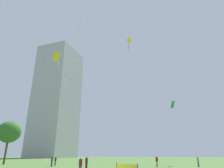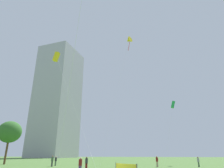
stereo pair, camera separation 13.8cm
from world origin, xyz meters
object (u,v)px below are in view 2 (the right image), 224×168
Objects in this scene: person_standing_3 at (52,160)px; person_standing_5 at (56,160)px; distant_highrise_0 at (58,100)px; person_standing_0 at (86,162)px; kite_flying_0 at (129,40)px; person_standing_1 at (198,161)px; kite_flying_3 at (173,105)px; kite_flying_1 at (56,57)px; person_standing_2 at (157,160)px; person_standing_4 at (80,164)px; park_tree_0 at (10,132)px.

person_standing_5 is at bearing 15.49° from person_standing_3.
person_standing_3 is 96.52m from distant_highrise_0.
kite_flying_0 is (5.17, 16.12, 29.55)m from person_standing_0.
person_standing_1 is at bearing -40.38° from distant_highrise_0.
person_standing_1 is (17.02, 9.82, -0.05)m from person_standing_0.
person_standing_1 is 14.55m from kite_flying_3.
kite_flying_1 is 29.45m from kite_flying_3.
person_standing_1 is at bearing -153.95° from person_standing_2.
person_standing_3 is 28.55m from kite_flying_3.
kite_flying_3 is (22.89, 12.23, 11.90)m from person_standing_3.
kite_flying_1 reaches higher than person_standing_2.
person_standing_1 is at bearing -76.31° from person_standing_3.
person_standing_1 is 106.42m from distant_highrise_0.
distant_highrise_0 is at bearing 35.52° from person_standing_5.
person_standing_2 is 16.79m from person_standing_4.
person_standing_1 is 0.18× the size of park_tree_0.
person_standing_5 is (-25.52, -1.97, 0.03)m from person_standing_1.
person_standing_3 is 14.58m from person_standing_4.
person_standing_0 is 1.06× the size of person_standing_1.
distant_highrise_0 is at bearing 127.78° from kite_flying_0.
person_standing_0 is at bearing -124.61° from person_standing_5.
park_tree_0 is (-22.73, 16.66, 5.68)m from person_standing_4.
distant_highrise_0 reaches higher than kite_flying_3.
person_standing_2 is 0.13× the size of kite_flying_3.
kite_flying_0 is 88.40m from distant_highrise_0.
person_standing_1 is 29.29m from kite_flying_1.
distant_highrise_0 is (-58.91, 77.45, 34.47)m from person_standing_2.
person_standing_0 reaches higher than person_standing_1.
kite_flying_0 reaches higher than person_standing_1.
person_standing_4 is at bearing -9.74° from kite_flying_1.
person_standing_2 is at bearing -44.04° from distant_highrise_0.
park_tree_0 is 0.13× the size of distant_highrise_0.
person_standing_1 is 0.89× the size of person_standing_3.
person_standing_0 is 104.68m from distant_highrise_0.
kite_flying_3 is at bearing 50.82° from kite_flying_1.
person_standing_1 is 0.10× the size of kite_flying_1.
person_standing_4 is 0.06× the size of kite_flying_0.
person_standing_2 is at bearing -117.58° from kite_flying_3.
person_standing_5 is 28.07m from kite_flying_3.
person_standing_5 is (-18.50, -0.58, -0.05)m from person_standing_2.
distant_highrise_0 is at bearing -102.86° from person_standing_0.
person_standing_1 is 32.51m from kite_flying_0.
kite_flying_3 is at bearing -57.95° from person_standing_3.
distant_highrise_0 reaches higher than person_standing_3.
person_standing_5 is 94.41m from distant_highrise_0.
person_standing_0 is at bearing 55.00° from person_standing_2.
kite_flying_1 is at bearing 11.22° from person_standing_0.
person_standing_3 is 0.06× the size of kite_flying_0.
person_standing_3 is 0.20× the size of park_tree_0.
kite_flying_3 reaches higher than person_standing_4.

